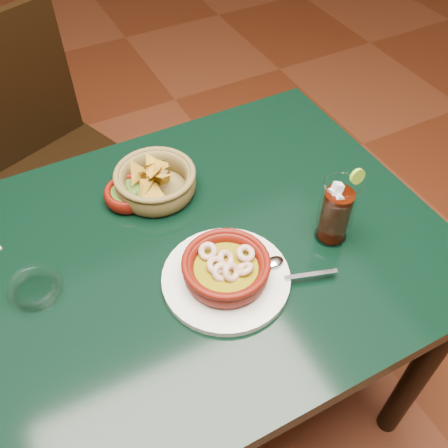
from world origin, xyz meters
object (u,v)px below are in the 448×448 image
dining_chair (51,161)px  chip_basket (155,182)px  dining_table (163,289)px  cola_drink (336,211)px  shrimp_plate (226,271)px

dining_chair → chip_basket: (0.17, -0.52, 0.26)m
dining_table → cola_drink: (0.35, -0.11, 0.17)m
shrimp_plate → chip_basket: (-0.03, 0.29, 0.00)m
dining_table → cola_drink: cola_drink is taller
chip_basket → cola_drink: cola_drink is taller
shrimp_plate → chip_basket: chip_basket is taller
dining_chair → dining_table: bearing=-82.0°
chip_basket → cola_drink: size_ratio=1.25×
shrimp_plate → dining_chair: bearing=103.7°
cola_drink → dining_chair: bearing=118.9°
dining_chair → cola_drink: 0.98m
dining_table → chip_basket: (0.07, 0.19, 0.13)m
dining_table → chip_basket: 0.24m
cola_drink → chip_basket: bearing=133.3°
shrimp_plate → chip_basket: size_ratio=1.51×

